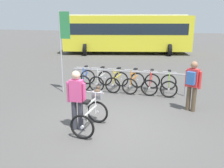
# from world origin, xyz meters

# --- Properties ---
(ground_plane) EXTENTS (80.00, 80.00, 0.00)m
(ground_plane) POSITION_xyz_m (0.00, 0.00, 0.00)
(ground_plane) COLOR #514F4C
(bike_rack_rail) EXTENTS (4.61, 0.19, 0.88)m
(bike_rack_rail) POSITION_xyz_m (-0.32, 3.20, 0.70)
(bike_rack_rail) COLOR #99999E
(bike_rack_rail) RESTS_ON ground
(racked_bike_blue) EXTENTS (0.84, 1.20, 0.97)m
(racked_bike_blue) POSITION_xyz_m (-2.18, 3.33, 0.37)
(racked_bike_blue) COLOR black
(racked_bike_blue) RESTS_ON ground
(racked_bike_white) EXTENTS (0.71, 1.11, 0.97)m
(racked_bike_white) POSITION_xyz_m (-1.48, 3.35, 0.37)
(racked_bike_white) COLOR black
(racked_bike_white) RESTS_ON ground
(racked_bike_yellow) EXTENTS (0.77, 1.16, 0.97)m
(racked_bike_yellow) POSITION_xyz_m (-0.78, 3.37, 0.37)
(racked_bike_yellow) COLOR black
(racked_bike_yellow) RESTS_ON ground
(racked_bike_orange) EXTENTS (0.79, 1.18, 0.98)m
(racked_bike_orange) POSITION_xyz_m (-0.08, 3.39, 0.37)
(racked_bike_orange) COLOR black
(racked_bike_orange) RESTS_ON ground
(racked_bike_red) EXTENTS (0.66, 1.12, 0.98)m
(racked_bike_red) POSITION_xyz_m (0.62, 3.41, 0.37)
(racked_bike_red) COLOR black
(racked_bike_red) RESTS_ON ground
(racked_bike_lime) EXTENTS (0.73, 1.14, 0.97)m
(racked_bike_lime) POSITION_xyz_m (1.32, 3.43, 0.37)
(racked_bike_lime) COLOR black
(racked_bike_lime) RESTS_ON ground
(featured_bicycle) EXTENTS (0.70, 1.22, 1.09)m
(featured_bicycle) POSITION_xyz_m (-0.53, -0.32, 0.49)
(featured_bicycle) COLOR black
(featured_bicycle) RESTS_ON ground
(person_with_featured_bike) EXTENTS (0.53, 0.22, 1.64)m
(person_with_featured_bike) POSITION_xyz_m (-0.89, -0.48, 0.91)
(person_with_featured_bike) COLOR #383842
(person_with_featured_bike) RESTS_ON ground
(pedestrian_with_backpack) EXTENTS (0.48, 0.43, 1.64)m
(pedestrian_with_backpack) POSITION_xyz_m (2.10, 1.76, 0.94)
(pedestrian_with_backpack) COLOR brown
(pedestrian_with_backpack) RESTS_ON ground
(bus_distant) EXTENTS (10.31, 4.93, 3.08)m
(bus_distant) POSITION_xyz_m (-2.61, 13.43, 1.74)
(bus_distant) COLOR yellow
(bus_distant) RESTS_ON ground
(banner_flag) EXTENTS (0.45, 0.05, 3.20)m
(banner_flag) POSITION_xyz_m (-2.69, 2.48, 2.23)
(banner_flag) COLOR #B2B2B7
(banner_flag) RESTS_ON ground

